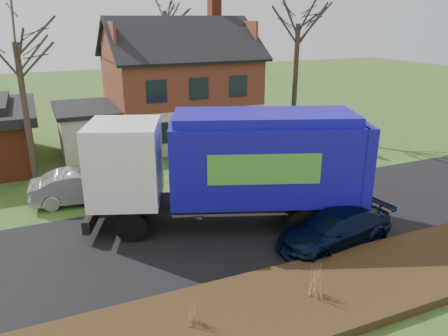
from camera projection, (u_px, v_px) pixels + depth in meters
name	position (u px, v px, depth m)	size (l,w,h in m)	color
ground	(243.00, 226.00, 17.74)	(120.00, 120.00, 0.00)	#314E1A
road	(243.00, 226.00, 17.74)	(80.00, 7.00, 0.02)	black
mulch_verge	(320.00, 295.00, 13.11)	(80.00, 3.50, 0.30)	black
main_house	(172.00, 81.00, 29.03)	(12.95, 8.95, 9.26)	beige
garbage_truck	(234.00, 162.00, 17.07)	(11.14, 6.51, 4.63)	black
silver_sedan	(84.00, 186.00, 19.88)	(1.61, 4.62, 1.52)	#999DA0
navy_wagon	(335.00, 228.00, 16.06)	(1.90, 4.69, 1.36)	black
tree_front_west	(12.00, 18.00, 19.51)	(3.26, 3.26, 9.69)	#3D3024
tree_front_east	(299.00, 4.00, 28.40)	(3.93, 3.93, 10.92)	#392C22
grass_clump_west	(195.00, 312.00, 11.47)	(0.30, 0.25, 0.79)	#9F7646
grass_clump_mid	(317.00, 280.00, 12.64)	(0.38, 0.31, 1.06)	#AD7C4C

